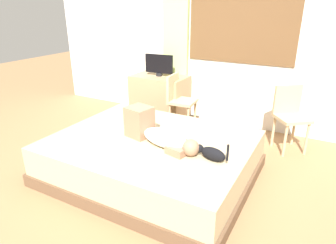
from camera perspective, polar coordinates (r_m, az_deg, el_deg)
name	(u,v)px	position (r m, az deg, el deg)	size (l,w,h in m)	color
ground_plane	(145,183)	(3.38, -4.38, -11.50)	(16.00, 16.00, 0.00)	olive
back_wall_with_window	(221,31)	(4.84, 10.16, 16.74)	(6.40, 0.14, 2.90)	silver
bed	(152,157)	(3.41, -3.11, -6.76)	(2.19, 1.74, 0.46)	brown
person_lying	(158,133)	(3.17, -1.92, -2.12)	(0.94, 0.44, 0.34)	silver
cat	(211,153)	(2.88, 8.30, -5.95)	(0.35, 0.16, 0.21)	black
desk	(160,98)	(5.05, -1.56, 4.70)	(0.90, 0.56, 0.74)	#997A56
tv_monitor	(159,65)	(4.92, -1.72, 10.87)	(0.48, 0.10, 0.35)	black
cup	(175,77)	(4.65, 1.30, 8.57)	(0.07, 0.07, 0.10)	gold
chair_by_desk	(178,98)	(4.56, 2.01, 4.64)	(0.41, 0.41, 0.86)	tan
chair_spare	(290,113)	(4.24, 22.26, 1.60)	(0.53, 0.53, 0.86)	tan
curtain_left	(176,44)	(5.04, 1.47, 14.67)	(0.44, 0.06, 2.46)	#ADCC75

